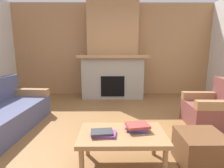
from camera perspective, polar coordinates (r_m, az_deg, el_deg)
ground at (r=2.96m, az=0.74°, el=-17.00°), size 9.00×9.00×0.00m
wall_back_wood_panel at (r=5.61m, az=0.13°, el=10.62°), size 6.00×0.12×2.70m
fireplace at (r=5.24m, az=0.17°, el=8.55°), size 1.90×0.82×2.70m
couch at (r=3.67m, az=-31.28°, el=-8.12°), size 0.97×1.86×0.85m
armchair at (r=3.81m, az=28.73°, el=-7.06°), size 0.78×0.78×0.85m
coffee_table at (r=2.20m, az=3.20°, el=-16.36°), size 1.00×0.60×0.43m
ottoman at (r=2.54m, az=26.03°, el=-18.04°), size 0.52×0.52×0.40m
book_stack_near_edge at (r=2.11m, az=-2.75°, el=-15.19°), size 0.30×0.20×0.05m
book_stack_center at (r=2.24m, az=7.95°, el=-13.14°), size 0.30×0.25×0.08m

